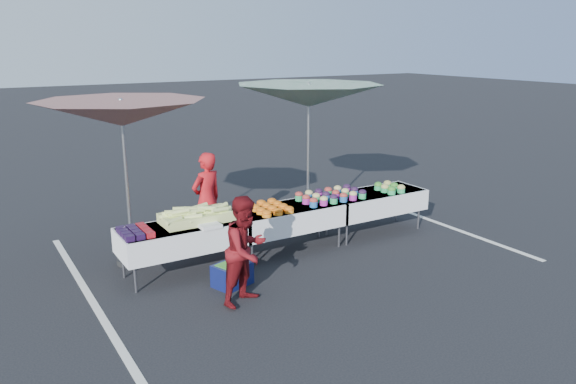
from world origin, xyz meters
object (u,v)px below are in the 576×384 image
table_right (374,201)px  umbrella_left (121,114)px  vendor (207,200)px  storage_bin (232,274)px  table_left (183,236)px  umbrella_right (309,97)px  customer (246,250)px  table_center (288,217)px

table_right → umbrella_left: size_ratio=0.64×
vendor → storage_bin: (-0.37, -1.68, -0.63)m
table_right → umbrella_left: bearing=169.1°
table_left → table_right: 3.60m
table_left → umbrella_right: size_ratio=0.68×
table_right → customer: (-3.24, -1.33, 0.14)m
table_center → customer: bearing=-137.3°
vendor → umbrella_right: (1.92, -0.13, 1.61)m
storage_bin → table_center: bearing=10.4°
table_right → storage_bin: 3.30m
umbrella_right → storage_bin: size_ratio=4.58×
table_left → table_right: same height
table_right → umbrella_right: (-0.89, 0.80, 1.83)m
table_right → table_center: bearing=180.0°
table_right → vendor: bearing=161.8°
table_center → table_right: (1.80, 0.00, 0.00)m
table_center → storage_bin: bearing=-151.2°
umbrella_left → umbrella_right: (3.26, 0.00, 0.10)m
table_right → vendor: (-2.82, 0.93, 0.21)m
vendor → table_left: bearing=32.7°
table_left → vendor: bearing=49.7°
umbrella_left → umbrella_right: bearing=0.0°
table_right → storage_bin: bearing=-166.6°
umbrella_right → table_right: bearing=-41.9°
table_center → storage_bin: (-1.38, -0.76, -0.41)m
customer → umbrella_right: umbrella_right is taller
umbrella_left → storage_bin: size_ratio=4.84×
customer → umbrella_left: umbrella_left is taller
umbrella_left → storage_bin: bearing=-58.2°
customer → storage_bin: 0.80m
table_center → umbrella_left: (-2.35, 0.80, 1.73)m
table_left → umbrella_right: (2.71, 0.80, 1.83)m
customer → table_center: bearing=20.2°
table_right → umbrella_left: 4.56m
customer → vendor: bearing=56.8°
umbrella_left → umbrella_right: size_ratio=1.06×
storage_bin → customer: bearing=-114.3°
storage_bin → vendor: bearing=59.4°
table_center → customer: customer is taller
vendor → storage_bin: 1.83m
table_left → umbrella_left: 1.98m
vendor → customer: bearing=62.3°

